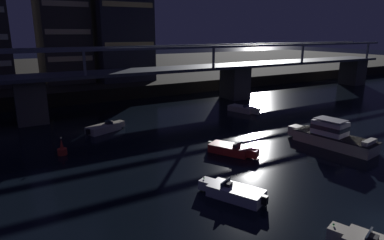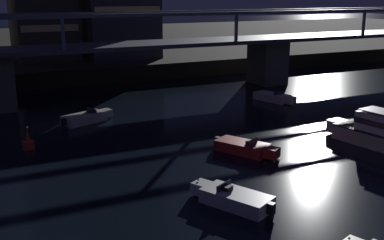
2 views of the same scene
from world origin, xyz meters
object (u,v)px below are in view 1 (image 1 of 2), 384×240
Objects in this scene: cabin_cruiser_near_left at (331,136)px; speedboat_near_center at (232,149)px; river_bridge at (148,80)px; speedboat_near_right at (243,109)px; tower_west_tall at (60,18)px; channel_buoy at (62,150)px; speedboat_mid_right at (105,128)px; speedboat_mid_left at (233,192)px.

cabin_cruiser_near_left is 1.91× the size of speedboat_near_center.
speedboat_near_right is (11.09, -9.11, -3.95)m from river_bridge.
tower_west_tall is 2.55× the size of cabin_cruiser_near_left.
channel_buoy is at bearing -100.60° from tower_west_tall.
speedboat_near_center is at bearing -57.68° from speedboat_mid_right.
speedboat_near_center and speedboat_mid_left have the same top height.
cabin_cruiser_near_left is at bearing -70.09° from tower_west_tall.
tower_west_tall is 40.29m from channel_buoy.
speedboat_near_right is at bearing -0.61° from speedboat_mid_right.
tower_west_tall reaches higher than cabin_cruiser_near_left.
river_bridge is at bearing 78.45° from speedboat_mid_left.
river_bridge is 14.89m from speedboat_near_right.
cabin_cruiser_near_left is (17.56, -48.47, -12.90)m from tower_west_tall.
tower_west_tall is at bearing 99.20° from speedboat_near_center.
speedboat_near_right is 2.93× the size of channel_buoy.
cabin_cruiser_near_left is at bearing -17.85° from speedboat_near_center.
speedboat_near_center is 16.32m from channel_buoy.
speedboat_mid_right is (-20.47, 0.22, 0.00)m from speedboat_near_right.
river_bridge is 27.60m from cabin_cruiser_near_left.
tower_west_tall is at bearing 87.75° from speedboat_mid_right.
tower_west_tall is 13.53× the size of channel_buoy.
river_bridge reaches higher than channel_buoy.
tower_west_tall is 4.81× the size of speedboat_mid_left.
tower_west_tall is 4.69× the size of speedboat_mid_right.
speedboat_mid_left is 17.60m from channel_buoy.
river_bridge is 20.31× the size of speedboat_near_right.
channel_buoy is (-26.22, -5.47, 0.06)m from speedboat_near_right.
river_bridge reaches higher than speedboat_mid_right.
speedboat_mid_left is at bearing -129.85° from speedboat_near_right.
channel_buoy is at bearing -168.22° from speedboat_near_right.
speedboat_near_right is (11.91, 13.32, 0.00)m from speedboat_near_center.
tower_west_tall is at bearing 109.69° from river_bridge.
speedboat_mid_left is (-5.24, -7.24, 0.00)m from speedboat_near_center.
cabin_cruiser_near_left is at bearing -69.89° from river_bridge.
cabin_cruiser_near_left is 26.96m from channel_buoy.
speedboat_near_center is at bearing 162.15° from cabin_cruiser_near_left.
speedboat_mid_right is at bearing -136.51° from river_bridge.
speedboat_near_center is 16.01m from speedboat_mid_right.
cabin_cruiser_near_left is at bearing -41.84° from speedboat_mid_right.
channel_buoy is (-6.99, -37.32, -13.48)m from tower_west_tall.
speedboat_mid_left is (-17.16, -20.55, 0.00)m from speedboat_near_right.
tower_west_tall reaches higher than speedboat_near_center.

